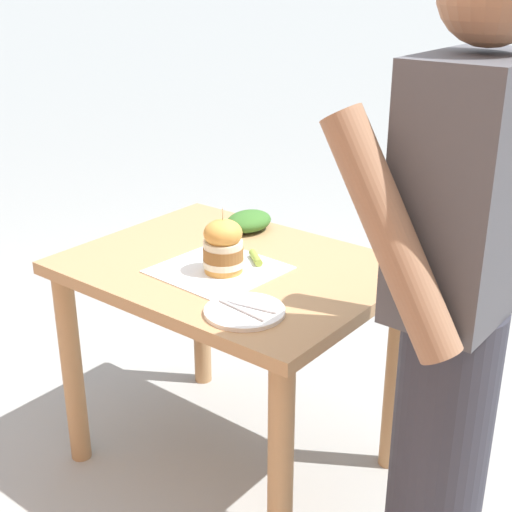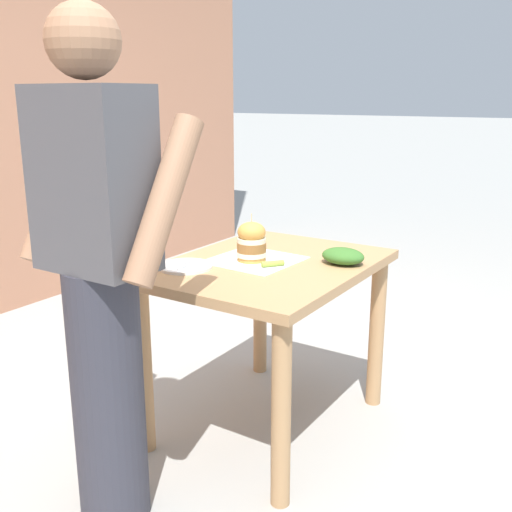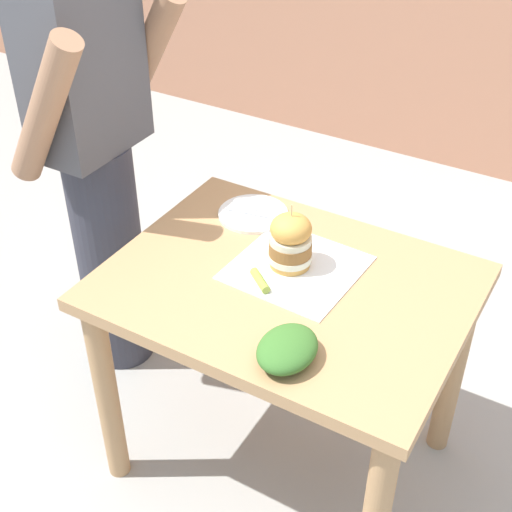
# 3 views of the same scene
# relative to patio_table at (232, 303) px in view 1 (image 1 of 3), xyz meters

# --- Properties ---
(ground_plane) EXTENTS (80.00, 80.00, 0.00)m
(ground_plane) POSITION_rel_patio_table_xyz_m (0.00, 0.00, -0.62)
(ground_plane) COLOR #9E9E99
(patio_table) EXTENTS (0.76, 1.00, 0.75)m
(patio_table) POSITION_rel_patio_table_xyz_m (0.00, 0.00, 0.00)
(patio_table) COLOR tan
(patio_table) RESTS_ON ground
(serving_paper) EXTENTS (0.36, 0.36, 0.00)m
(serving_paper) POSITION_rel_patio_table_xyz_m (0.07, 0.01, 0.14)
(serving_paper) COLOR white
(serving_paper) RESTS_ON patio_table
(sandwich) EXTENTS (0.13, 0.13, 0.20)m
(sandwich) POSITION_rel_patio_table_xyz_m (0.07, 0.03, 0.22)
(sandwich) COLOR gold
(sandwich) RESTS_ON serving_paper
(pickle_spear) EXTENTS (0.08, 0.09, 0.02)m
(pickle_spear) POSITION_rel_patio_table_xyz_m (-0.05, 0.06, 0.15)
(pickle_spear) COLOR #8EA83D
(pickle_spear) RESTS_ON serving_paper
(side_plate_with_forks) EXTENTS (0.22, 0.22, 0.02)m
(side_plate_with_forks) POSITION_rel_patio_table_xyz_m (0.24, 0.25, 0.15)
(side_plate_with_forks) COLOR white
(side_plate_with_forks) RESTS_ON patio_table
(side_salad) EXTENTS (0.18, 0.14, 0.07)m
(side_salad) POSITION_rel_patio_table_xyz_m (-0.27, -0.15, 0.17)
(side_salad) COLOR #386B28
(side_salad) RESTS_ON patio_table
(diner_across_table) EXTENTS (0.55, 0.35, 1.69)m
(diner_across_table) POSITION_rel_patio_table_xyz_m (0.14, 0.79, 0.27)
(diner_across_table) COLOR #33333D
(diner_across_table) RESTS_ON ground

